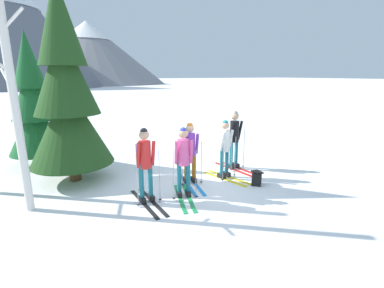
% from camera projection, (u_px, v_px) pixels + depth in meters
% --- Properties ---
extents(ground_plane, '(400.00, 400.00, 0.00)m').
position_uv_depth(ground_plane, '(197.00, 186.00, 7.53)').
color(ground_plane, white).
extents(skier_in_red, '(0.61, 1.71, 1.78)m').
position_uv_depth(skier_in_red, '(145.00, 161.00, 6.40)').
color(skier_in_red, black).
rests_on(skier_in_red, ground).
extents(skier_in_pink, '(0.76, 1.65, 1.75)m').
position_uv_depth(skier_in_pink, '(183.00, 158.00, 6.68)').
color(skier_in_pink, green).
rests_on(skier_in_pink, ground).
extents(skier_in_purple, '(0.64, 1.76, 1.70)m').
position_uv_depth(skier_in_purple, '(190.00, 151.00, 7.54)').
color(skier_in_purple, '#1E84D1').
rests_on(skier_in_purple, ground).
extents(skier_in_white, '(0.73, 1.62, 1.71)m').
position_uv_depth(skier_in_white, '(225.00, 147.00, 7.94)').
color(skier_in_white, yellow).
rests_on(skier_in_white, ground).
extents(skier_in_black, '(0.60, 1.67, 1.85)m').
position_uv_depth(skier_in_black, '(235.00, 137.00, 8.74)').
color(skier_in_black, red).
rests_on(skier_in_black, ground).
extents(pine_tree_near, '(1.77, 1.77, 4.27)m').
position_uv_depth(pine_tree_near, '(34.00, 106.00, 8.93)').
color(pine_tree_near, '#51381E').
rests_on(pine_tree_near, ground).
extents(pine_tree_mid, '(2.22, 2.22, 5.35)m').
position_uv_depth(pine_tree_mid, '(67.00, 94.00, 7.40)').
color(pine_tree_mid, '#51381E').
rests_on(pine_tree_mid, ground).
extents(birch_tree_tall, '(0.94, 0.74, 4.94)m').
position_uv_depth(birch_tree_tall, '(13.00, 97.00, 5.62)').
color(birch_tree_tall, silver).
rests_on(birch_tree_tall, ground).
extents(backpack_on_snow_front, '(0.40, 0.39, 0.38)m').
position_uv_depth(backpack_on_snow_front, '(257.00, 178.00, 7.61)').
color(backpack_on_snow_front, black).
rests_on(backpack_on_snow_front, ground).
extents(mountain_ridge_distant, '(65.32, 62.42, 27.83)m').
position_uv_depth(mountain_ridge_distant, '(47.00, 38.00, 72.58)').
color(mountain_ridge_distant, slate).
rests_on(mountain_ridge_distant, ground).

